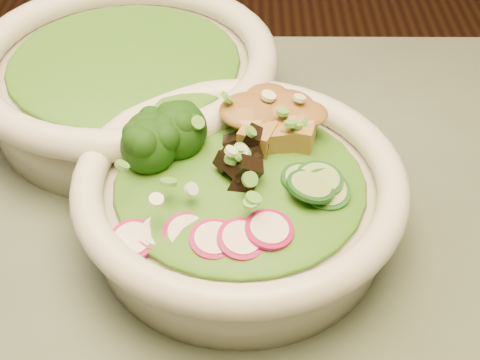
{
  "coord_description": "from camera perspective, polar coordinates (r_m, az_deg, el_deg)",
  "views": [
    {
      "loc": [
        -0.22,
        -0.24,
        1.12
      ],
      "look_at": [
        -0.22,
        0.11,
        0.8
      ],
      "focal_mm": 50.0,
      "sensor_mm": 36.0,
      "label": 1
    }
  ],
  "objects": [
    {
      "name": "side_bowl",
      "position": [
        0.61,
        -9.67,
        8.6
      ],
      "size": [
        0.27,
        0.27,
        0.07
      ],
      "rotation": [
        0.0,
        0.0,
        -0.28
      ],
      "color": "silver",
      "rests_on": "dining_table"
    },
    {
      "name": "peanut_sauce",
      "position": [
        0.5,
        2.25,
        5.94
      ],
      "size": [
        0.06,
        0.05,
        0.01
      ],
      "primitive_type": "ellipsoid",
      "color": "brown",
      "rests_on": "tofu_cubes"
    },
    {
      "name": "scallion_garnish",
      "position": [
        0.46,
        0.0,
        1.99
      ],
      "size": [
        0.17,
        0.17,
        0.02
      ],
      "primitive_type": null,
      "color": "#57A239",
      "rests_on": "salad_bowl"
    },
    {
      "name": "mushroom_heap",
      "position": [
        0.47,
        0.42,
        1.97
      ],
      "size": [
        0.07,
        0.07,
        0.04
      ],
      "primitive_type": null,
      "rotation": [
        0.0,
        0.0,
        0.18
      ],
      "color": "black",
      "rests_on": "salad_bowl"
    },
    {
      "name": "radish_slices",
      "position": [
        0.43,
        -2.22,
        -4.67
      ],
      "size": [
        0.1,
        0.05,
        0.02
      ],
      "primitive_type": null,
      "rotation": [
        0.0,
        0.0,
        0.18
      ],
      "color": "#9E0C4C",
      "rests_on": "salad_bowl"
    },
    {
      "name": "side_lettuce",
      "position": [
        0.6,
        -9.89,
        10.18
      ],
      "size": [
        0.18,
        0.18,
        0.02
      ],
      "primitive_type": "ellipsoid",
      "color": "#2A5B13",
      "rests_on": "side_bowl"
    },
    {
      "name": "broccoli_florets",
      "position": [
        0.48,
        -6.35,
        2.57
      ],
      "size": [
        0.08,
        0.07,
        0.04
      ],
      "primitive_type": null,
      "rotation": [
        0.0,
        0.0,
        0.18
      ],
      "color": "black",
      "rests_on": "salad_bowl"
    },
    {
      "name": "cucumber_slices",
      "position": [
        0.45,
        6.84,
        -0.66
      ],
      "size": [
        0.07,
        0.07,
        0.03
      ],
      "primitive_type": null,
      "rotation": [
        0.0,
        0.0,
        0.18
      ],
      "color": "#8CB464",
      "rests_on": "salad_bowl"
    },
    {
      "name": "lettuce_bed",
      "position": [
        0.47,
        0.0,
        0.09
      ],
      "size": [
        0.18,
        0.18,
        0.02
      ],
      "primitive_type": "ellipsoid",
      "color": "#2A5B13",
      "rests_on": "salad_bowl"
    },
    {
      "name": "salad_bowl",
      "position": [
        0.48,
        0.0,
        -1.61
      ],
      "size": [
        0.24,
        0.24,
        0.06
      ],
      "rotation": [
        0.0,
        0.0,
        0.18
      ],
      "color": "silver",
      "rests_on": "dining_table"
    },
    {
      "name": "tofu_cubes",
      "position": [
        0.5,
        2.21,
        4.89
      ],
      "size": [
        0.09,
        0.07,
        0.03
      ],
      "primitive_type": null,
      "rotation": [
        0.0,
        0.0,
        0.18
      ],
      "color": "#A78437",
      "rests_on": "salad_bowl"
    }
  ]
}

